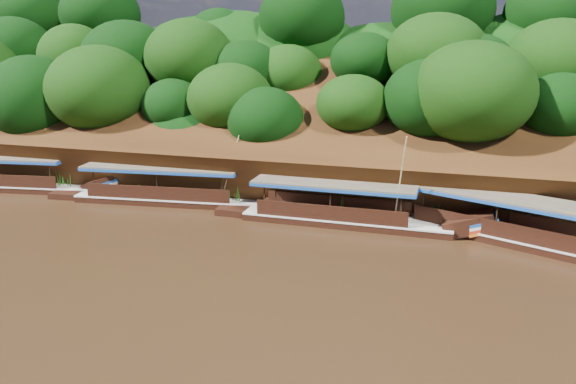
# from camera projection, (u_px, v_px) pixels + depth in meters

# --- Properties ---
(ground) EXTENTS (160.00, 160.00, 0.00)m
(ground) POSITION_uv_depth(u_px,v_px,m) (276.00, 267.00, 29.28)
(ground) COLOR black
(ground) RESTS_ON ground
(riverbank) EXTENTS (120.00, 30.06, 19.40)m
(riverbank) POSITION_uv_depth(u_px,v_px,m) (354.00, 150.00, 49.74)
(riverbank) COLOR #311A0B
(riverbank) RESTS_ON ground
(boat_0) EXTENTS (16.17, 8.40, 6.87)m
(boat_0) POSITION_uv_depth(u_px,v_px,m) (532.00, 236.00, 31.94)
(boat_0) COLOR black
(boat_0) RESTS_ON ground
(boat_1) EXTENTS (15.71, 2.81, 6.58)m
(boat_1) POSITION_uv_depth(u_px,v_px,m) (359.00, 216.00, 35.50)
(boat_1) COLOR black
(boat_1) RESTS_ON ground
(boat_2) EXTENTS (17.36, 4.17, 6.82)m
(boat_2) POSITION_uv_depth(u_px,v_px,m) (187.00, 195.00, 40.13)
(boat_2) COLOR black
(boat_2) RESTS_ON ground
(boat_3) EXTENTS (15.04, 4.36, 3.16)m
(boat_3) POSITION_uv_depth(u_px,v_px,m) (28.00, 183.00, 43.69)
(boat_3) COLOR black
(boat_3) RESTS_ON ground
(reeds) EXTENTS (50.55, 2.22, 2.27)m
(reeds) POSITION_uv_depth(u_px,v_px,m) (275.00, 197.00, 38.71)
(reeds) COLOR #2D6318
(reeds) RESTS_ON ground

